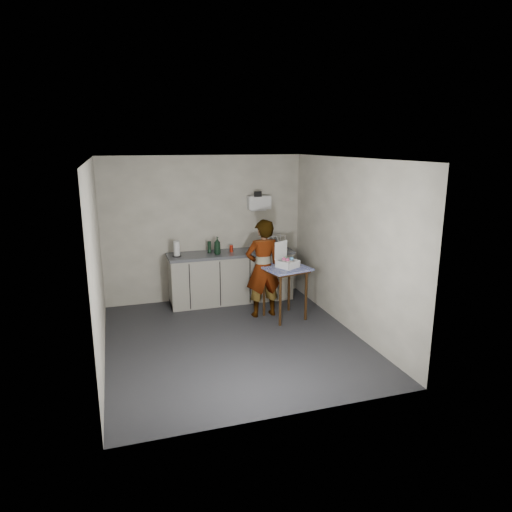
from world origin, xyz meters
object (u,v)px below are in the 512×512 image
object	(u,v)px
kitchen_counter	(231,278)
bakery_box	(287,262)
standing_man	(263,268)
paper_towel	(177,249)
soap_bottle	(217,246)
side_table	(285,274)
soda_can	(231,248)
dark_bottle	(209,247)
dish_rack	(273,246)

from	to	relation	value
kitchen_counter	bakery_box	world-z (taller)	bakery_box
standing_man	paper_towel	bearing A→B (deg)	-35.33
standing_man	soap_bottle	size ratio (longest dim) A/B	5.23
side_table	bakery_box	size ratio (longest dim) A/B	2.15
soda_can	dark_bottle	world-z (taller)	dark_bottle
paper_towel	soda_can	bearing A→B (deg)	3.34
side_table	standing_man	distance (m)	0.38
standing_man	soda_can	xyz separation A→B (m)	(-0.30, 0.90, 0.16)
standing_man	dish_rack	xyz separation A→B (m)	(0.50, 0.89, 0.16)
standing_man	soda_can	size ratio (longest dim) A/B	13.86
kitchen_counter	dark_bottle	bearing A→B (deg)	170.17
standing_man	soda_can	world-z (taller)	standing_man
kitchen_counter	paper_towel	distance (m)	1.14
kitchen_counter	dish_rack	distance (m)	0.98
kitchen_counter	soda_can	bearing A→B (deg)	57.86
soap_bottle	soda_can	distance (m)	0.32
paper_towel	kitchen_counter	bearing A→B (deg)	1.58
dish_rack	side_table	bearing A→B (deg)	-99.74
kitchen_counter	soap_bottle	distance (m)	0.69
dark_bottle	paper_towel	bearing A→B (deg)	-171.20
standing_man	bakery_box	size ratio (longest dim) A/B	4.03
kitchen_counter	dish_rack	world-z (taller)	dish_rack
kitchen_counter	paper_towel	size ratio (longest dim) A/B	8.34
bakery_box	paper_towel	bearing A→B (deg)	117.95
standing_man	bakery_box	bearing A→B (deg)	143.72
side_table	dark_bottle	size ratio (longest dim) A/B	4.13
dark_bottle	paper_towel	xyz separation A→B (m)	(-0.59, -0.09, 0.02)
side_table	dish_rack	distance (m)	1.13
dark_bottle	dish_rack	size ratio (longest dim) A/B	0.54
standing_man	paper_towel	size ratio (longest dim) A/B	6.05
side_table	paper_towel	world-z (taller)	paper_towel
side_table	dish_rack	xyz separation A→B (m)	(0.19, 1.10, 0.22)
standing_man	dish_rack	world-z (taller)	standing_man
paper_towel	dish_rack	world-z (taller)	dish_rack
dark_bottle	soap_bottle	bearing A→B (deg)	-52.16
kitchen_counter	dark_bottle	size ratio (longest dim) A/B	10.67
dark_bottle	bakery_box	bearing A→B (deg)	-48.86
standing_man	side_table	bearing A→B (deg)	143.97
side_table	dark_bottle	bearing A→B (deg)	118.74
side_table	dish_rack	size ratio (longest dim) A/B	2.22
kitchen_counter	side_table	bearing A→B (deg)	-60.07
dark_bottle	dish_rack	distance (m)	1.19
kitchen_counter	side_table	world-z (taller)	kitchen_counter
bakery_box	dark_bottle	bearing A→B (deg)	102.84
soap_bottle	soda_can	bearing A→B (deg)	21.36
soap_bottle	standing_man	bearing A→B (deg)	-53.99
dark_bottle	bakery_box	size ratio (longest dim) A/B	0.52
side_table	dark_bottle	distance (m)	1.54
soap_bottle	dish_rack	world-z (taller)	soap_bottle
soda_can	kitchen_counter	bearing A→B (deg)	-122.14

